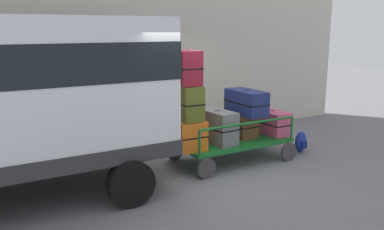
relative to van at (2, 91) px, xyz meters
name	(u,v)px	position (x,y,z in m)	size (l,w,h in m)	color
ground_plane	(188,170)	(2.98, -0.11, -1.68)	(40.00, 40.00, 0.00)	slate
building_wall	(135,31)	(2.98, 2.21, 0.82)	(12.00, 0.38, 5.00)	beige
van	(2,91)	(0.00, 0.00, 0.00)	(4.69, 2.23, 2.72)	silver
luggage_cart	(232,143)	(3.98, -0.08, -1.33)	(2.27, 1.23, 0.41)	#146023
cart_railing	(232,121)	(3.98, -0.08, -0.88)	(2.16, 1.09, 0.47)	#146023
suitcase_left_bottom	(187,134)	(2.97, -0.09, -1.00)	(0.56, 0.73, 0.54)	orange
suitcase_left_middle	(187,102)	(2.97, -0.09, -0.42)	(0.41, 0.70, 0.62)	#4C5119
suitcase_left_top	(186,68)	(2.97, -0.07, 0.20)	(0.44, 0.62, 0.61)	maroon
suitcase_midleft_bottom	(217,127)	(3.64, -0.06, -0.95)	(0.47, 0.88, 0.63)	slate
suitcase_center_bottom	(246,126)	(4.32, -0.08, -1.02)	(0.43, 0.35, 0.48)	brown
suitcase_center_middle	(246,102)	(4.32, -0.06, -0.54)	(0.46, 0.94, 0.48)	navy
suitcase_midright_bottom	(271,122)	(5.00, -0.04, -1.03)	(0.43, 0.85, 0.48)	#CC4C72
backpack	(301,142)	(5.57, -0.36, -1.46)	(0.27, 0.22, 0.44)	navy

